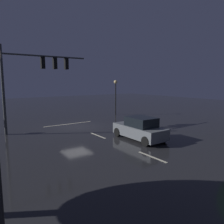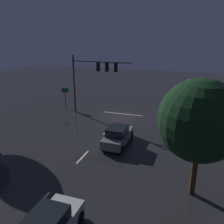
# 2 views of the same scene
# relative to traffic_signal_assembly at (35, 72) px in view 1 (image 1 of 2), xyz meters

# --- Properties ---
(ground_plane) EXTENTS (80.00, 80.00, 0.00)m
(ground_plane) POSITION_rel_traffic_signal_assembly_xyz_m (-3.40, 0.52, -5.07)
(ground_plane) COLOR #232326
(traffic_signal_assembly) EXTENTS (7.27, 0.47, 7.13)m
(traffic_signal_assembly) POSITION_rel_traffic_signal_assembly_xyz_m (0.00, 0.00, 0.00)
(traffic_signal_assembly) COLOR #383A3D
(traffic_signal_assembly) RESTS_ON ground_plane
(lane_dash_far) EXTENTS (0.16, 2.20, 0.01)m
(lane_dash_far) POSITION_rel_traffic_signal_assembly_xyz_m (-3.40, 4.52, -5.06)
(lane_dash_far) COLOR beige
(lane_dash_far) RESTS_ON ground_plane
(lane_dash_mid) EXTENTS (0.16, 2.20, 0.01)m
(lane_dash_mid) POSITION_rel_traffic_signal_assembly_xyz_m (-3.40, 10.52, -5.06)
(lane_dash_mid) COLOR beige
(lane_dash_mid) RESTS_ON ground_plane
(stop_bar) EXTENTS (5.00, 0.16, 0.01)m
(stop_bar) POSITION_rel_traffic_signal_assembly_xyz_m (-3.40, -1.18, -5.06)
(stop_bar) COLOR beige
(stop_bar) RESTS_ON ground_plane
(car_approaching) EXTENTS (1.94, 4.38, 1.70)m
(car_approaching) POSITION_rel_traffic_signal_assembly_xyz_m (-5.37, 7.26, -4.27)
(car_approaching) COLOR slate
(car_approaching) RESTS_ON ground_plane
(street_lamp_left_kerb) EXTENTS (0.44, 0.44, 4.40)m
(street_lamp_left_kerb) POSITION_rel_traffic_signal_assembly_xyz_m (-10.78, -3.32, -1.93)
(street_lamp_left_kerb) COLOR black
(street_lamp_left_kerb) RESTS_ON ground_plane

